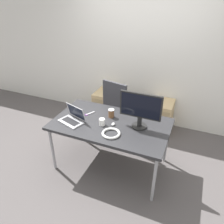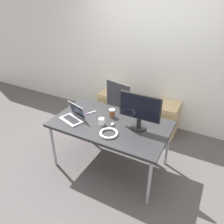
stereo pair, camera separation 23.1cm
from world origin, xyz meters
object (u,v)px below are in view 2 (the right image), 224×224
(office_chair, at_px, (124,115))
(coffee_cup_white, at_px, (101,121))
(cabinet_left, at_px, (112,105))
(cable_coil, at_px, (109,133))
(water_bottle, at_px, (112,87))
(laptop_center, at_px, (73,117))
(coffee_cup_brown, at_px, (112,113))
(cabinet_right, at_px, (166,119))
(monitor, at_px, (140,110))
(mouse, at_px, (113,124))

(office_chair, bearing_deg, coffee_cup_white, -85.64)
(cabinet_left, distance_m, cable_coil, 1.72)
(water_bottle, height_order, laptop_center, laptop_center)
(office_chair, relative_size, water_bottle, 4.46)
(cabinet_left, distance_m, coffee_cup_brown, 1.33)
(cabinet_right, xyz_separation_m, laptop_center, (-0.99, -1.40, 0.51))
(monitor, height_order, mouse, monitor)
(laptop_center, distance_m, coffee_cup_brown, 0.55)
(monitor, bearing_deg, coffee_cup_white, -162.21)
(cabinet_right, distance_m, monitor, 1.38)
(office_chair, height_order, cabinet_left, office_chair)
(water_bottle, xyz_separation_m, laptop_center, (0.12, -1.40, 0.10))
(office_chair, height_order, coffee_cup_brown, office_chair)
(mouse, height_order, coffee_cup_white, coffee_cup_white)
(office_chair, bearing_deg, monitor, -53.76)
(mouse, bearing_deg, water_bottle, 118.21)
(laptop_center, relative_size, mouse, 5.73)
(cabinet_left, xyz_separation_m, cable_coil, (0.74, -1.48, 0.48))
(laptop_center, relative_size, cable_coil, 1.60)
(coffee_cup_brown, xyz_separation_m, cable_coil, (0.17, -0.40, -0.05))
(monitor, bearing_deg, coffee_cup_brown, 168.63)
(cabinet_right, height_order, laptop_center, laptop_center)
(laptop_center, xyz_separation_m, mouse, (0.56, 0.13, -0.03))
(laptop_center, xyz_separation_m, monitor, (0.89, 0.23, 0.22))
(coffee_cup_white, bearing_deg, coffee_cup_brown, 82.38)
(office_chair, xyz_separation_m, monitor, (0.54, -0.74, 0.61))
(cabinet_left, bearing_deg, coffee_cup_white, -67.79)
(office_chair, bearing_deg, cabinet_left, 137.84)
(monitor, bearing_deg, mouse, -163.47)
(coffee_cup_white, bearing_deg, monitor, 17.79)
(cabinet_right, relative_size, monitor, 1.07)
(water_bottle, bearing_deg, cabinet_right, -0.11)
(water_bottle, bearing_deg, office_chair, -42.31)
(monitor, relative_size, cable_coil, 2.28)
(mouse, bearing_deg, coffee_cup_brown, 120.14)
(cabinet_left, bearing_deg, cable_coil, -63.44)
(cabinet_right, distance_m, mouse, 1.42)
(water_bottle, bearing_deg, cabinet_left, -90.00)
(office_chair, xyz_separation_m, cable_coil, (0.27, -1.05, 0.36))
(cabinet_left, bearing_deg, monitor, -49.02)
(office_chair, height_order, coffee_cup_white, office_chair)
(office_chair, distance_m, cable_coil, 1.14)
(cabinet_right, xyz_separation_m, cable_coil, (-0.37, -1.48, 0.48))
(laptop_center, xyz_separation_m, cable_coil, (0.62, -0.08, -0.03))
(cabinet_right, bearing_deg, office_chair, -146.11)
(cabinet_right, relative_size, laptop_center, 1.53)
(coffee_cup_brown, bearing_deg, cabinet_right, 63.64)
(monitor, distance_m, mouse, 0.43)
(monitor, bearing_deg, water_bottle, 130.93)
(cabinet_left, relative_size, mouse, 8.76)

